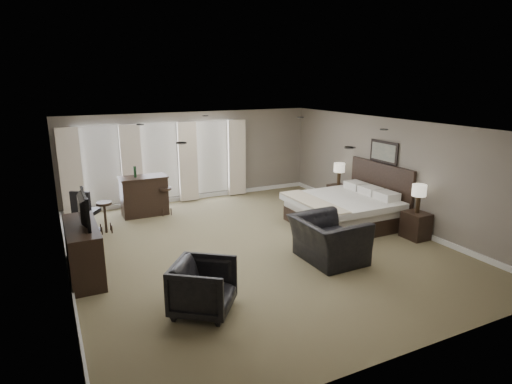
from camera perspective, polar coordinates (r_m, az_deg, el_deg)
name	(u,v)px	position (r m, az deg, el deg)	size (l,w,h in m)	color
room	(256,188)	(8.95, -0.01, 0.50)	(7.60, 8.60, 2.64)	#6D6345
window_bay	(160,163)	(12.44, -12.65, 3.76)	(5.25, 0.20, 2.30)	silver
bed	(345,196)	(10.67, 11.81, -0.59)	(2.31, 2.20, 1.47)	silver
nightstand_near	(416,225)	(10.37, 20.52, -4.19)	(0.46, 0.56, 0.61)	black
nightstand_far	(338,195)	(12.42, 10.86, -0.45)	(0.44, 0.54, 0.59)	black
lamp_near	(418,199)	(10.19, 20.84, -0.85)	(0.31, 0.31, 0.65)	beige
lamp_far	(339,174)	(12.27, 11.00, 2.33)	(0.31, 0.31, 0.64)	beige
wall_art	(384,152)	(11.18, 16.65, 5.13)	(0.04, 0.96, 0.56)	slate
dresser	(84,251)	(8.45, -22.01, -7.28)	(0.55, 1.70, 0.99)	black
tv	(80,222)	(8.26, -22.39, -3.67)	(1.04, 0.60, 0.14)	black
armchair_near	(329,232)	(8.59, 9.65, -5.31)	(1.35, 0.88, 1.18)	black
armchair_far	(203,285)	(6.76, -7.05, -12.20)	(0.89, 0.83, 0.91)	black
bar_counter	(144,196)	(11.68, -14.68, -0.47)	(1.21, 0.63, 1.06)	black
bar_stool_left	(105,217)	(10.64, -19.45, -3.22)	(0.35, 0.35, 0.75)	black
bar_stool_right	(165,201)	(11.60, -11.99, -1.21)	(0.35, 0.35, 0.75)	black
desk_chair	(87,211)	(10.78, -21.65, -2.33)	(0.54, 0.54, 1.06)	black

